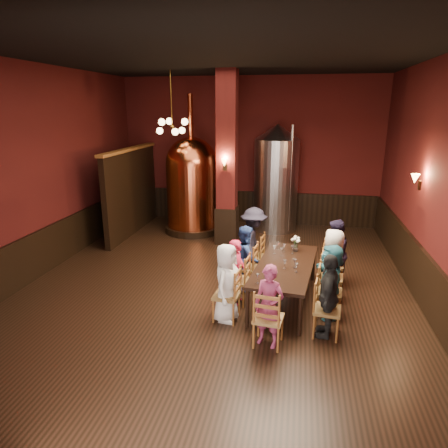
% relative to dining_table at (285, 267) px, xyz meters
% --- Properties ---
extents(room, '(10.00, 10.02, 4.50)m').
position_rel_dining_table_xyz_m(room, '(-1.41, 0.41, 1.56)').
color(room, black).
rests_on(room, ground).
extents(wainscot_right, '(0.08, 9.90, 1.00)m').
position_rel_dining_table_xyz_m(wainscot_right, '(2.55, 0.41, -0.19)').
color(wainscot_right, black).
rests_on(wainscot_right, ground).
extents(wainscot_back, '(7.90, 0.08, 1.00)m').
position_rel_dining_table_xyz_m(wainscot_back, '(-1.41, 5.37, -0.19)').
color(wainscot_back, black).
rests_on(wainscot_back, ground).
extents(wainscot_left, '(0.08, 9.90, 1.00)m').
position_rel_dining_table_xyz_m(wainscot_left, '(-5.37, 0.41, -0.19)').
color(wainscot_left, black).
rests_on(wainscot_left, ground).
extents(column, '(0.58, 0.58, 4.50)m').
position_rel_dining_table_xyz_m(column, '(-1.71, 3.21, 1.56)').
color(column, '#4A1110').
rests_on(column, ground).
extents(partition, '(0.22, 3.50, 2.40)m').
position_rel_dining_table_xyz_m(partition, '(-4.61, 3.61, 0.51)').
color(partition, black).
rests_on(partition, ground).
extents(pendant_cluster, '(0.90, 0.90, 1.70)m').
position_rel_dining_table_xyz_m(pendant_cluster, '(-3.21, 3.31, 2.41)').
color(pendant_cluster, '#A57226').
rests_on(pendant_cluster, room).
extents(sconce_wall, '(0.20, 0.20, 0.36)m').
position_rel_dining_table_xyz_m(sconce_wall, '(2.49, 1.21, 1.51)').
color(sconce_wall, black).
rests_on(sconce_wall, room).
extents(sconce_column, '(0.20, 0.20, 0.36)m').
position_rel_dining_table_xyz_m(sconce_column, '(-1.71, 2.91, 1.51)').
color(sconce_column, black).
rests_on(sconce_column, column).
extents(dining_table, '(1.27, 2.50, 0.75)m').
position_rel_dining_table_xyz_m(dining_table, '(0.00, 0.00, 0.00)').
color(dining_table, black).
rests_on(dining_table, ground).
extents(chair_0, '(0.51, 0.51, 0.92)m').
position_rel_dining_table_xyz_m(chair_0, '(-0.96, -0.90, -0.23)').
color(chair_0, '#975F26').
rests_on(chair_0, ground).
extents(person_0, '(0.55, 0.74, 1.39)m').
position_rel_dining_table_xyz_m(person_0, '(-0.96, -0.90, 0.01)').
color(person_0, white).
rests_on(person_0, ground).
extents(chair_1, '(0.51, 0.51, 0.92)m').
position_rel_dining_table_xyz_m(chair_1, '(-0.88, -0.23, -0.23)').
color(chair_1, '#975F26').
rests_on(chair_1, ground).
extents(person_1, '(0.32, 0.47, 1.26)m').
position_rel_dining_table_xyz_m(person_1, '(-0.88, -0.23, -0.06)').
color(person_1, '#C42143').
rests_on(person_1, ground).
extents(chair_2, '(0.51, 0.51, 0.92)m').
position_rel_dining_table_xyz_m(chair_2, '(-0.81, 0.42, -0.23)').
color(chair_2, '#975F26').
rests_on(chair_2, ground).
extents(person_2, '(0.45, 0.70, 1.33)m').
position_rel_dining_table_xyz_m(person_2, '(-0.81, 0.42, -0.02)').
color(person_2, navy).
rests_on(person_2, ground).
extents(chair_3, '(0.51, 0.51, 0.92)m').
position_rel_dining_table_xyz_m(chair_3, '(-0.73, 1.09, -0.23)').
color(chair_3, '#975F26').
rests_on(chair_3, ground).
extents(person_3, '(0.61, 1.01, 1.54)m').
position_rel_dining_table_xyz_m(person_3, '(-0.73, 1.09, 0.08)').
color(person_3, black).
rests_on(person_3, ground).
extents(chair_4, '(0.51, 0.51, 0.92)m').
position_rel_dining_table_xyz_m(chair_4, '(0.73, -1.09, -0.23)').
color(chair_4, '#975F26').
rests_on(chair_4, ground).
extents(person_4, '(0.48, 0.87, 1.41)m').
position_rel_dining_table_xyz_m(person_4, '(0.73, -1.09, 0.02)').
color(person_4, black).
rests_on(person_4, ground).
extents(chair_5, '(0.51, 0.51, 0.92)m').
position_rel_dining_table_xyz_m(chair_5, '(0.81, -0.42, -0.23)').
color(chair_5, '#975F26').
rests_on(chair_5, ground).
extents(person_5, '(0.48, 1.27, 1.34)m').
position_rel_dining_table_xyz_m(person_5, '(0.81, -0.42, -0.02)').
color(person_5, teal).
rests_on(person_5, ground).
extents(chair_6, '(0.51, 0.51, 0.92)m').
position_rel_dining_table_xyz_m(chair_6, '(0.88, 0.23, -0.23)').
color(chair_6, '#975F26').
rests_on(chair_6, ground).
extents(person_6, '(0.65, 0.80, 1.42)m').
position_rel_dining_table_xyz_m(person_6, '(0.88, 0.23, 0.02)').
color(person_6, white).
rests_on(person_6, ground).
extents(chair_7, '(0.51, 0.51, 0.92)m').
position_rel_dining_table_xyz_m(chair_7, '(0.96, 0.90, -0.23)').
color(chair_7, '#975F26').
rests_on(chair_7, ground).
extents(person_7, '(0.53, 0.76, 1.41)m').
position_rel_dining_table_xyz_m(person_7, '(0.96, 0.90, 0.02)').
color(person_7, '#201933').
rests_on(person_7, ground).
extents(chair_8, '(0.51, 0.51, 0.92)m').
position_rel_dining_table_xyz_m(chair_8, '(-0.18, -1.54, -0.23)').
color(chair_8, '#975F26').
rests_on(chair_8, ground).
extents(person_8, '(0.56, 0.47, 1.32)m').
position_rel_dining_table_xyz_m(person_8, '(-0.18, -1.54, -0.03)').
color(person_8, '#913056').
rests_on(person_8, ground).
extents(copper_kettle, '(1.81, 1.81, 3.94)m').
position_rel_dining_table_xyz_m(copper_kettle, '(-2.90, 4.04, 0.75)').
color(copper_kettle, black).
rests_on(copper_kettle, ground).
extents(steel_vessel, '(1.35, 1.35, 3.13)m').
position_rel_dining_table_xyz_m(steel_vessel, '(-0.51, 4.70, 0.88)').
color(steel_vessel, '#B2B2B7').
rests_on(steel_vessel, ground).
extents(rose_vase, '(0.19, 0.19, 0.32)m').
position_rel_dining_table_xyz_m(rose_vase, '(0.17, 0.76, 0.27)').
color(rose_vase, white).
rests_on(rose_vase, dining_table).
extents(wine_glass_0, '(0.07, 0.07, 0.17)m').
position_rel_dining_table_xyz_m(wine_glass_0, '(-0.18, 0.76, 0.15)').
color(wine_glass_0, white).
rests_on(wine_glass_0, dining_table).
extents(wine_glass_1, '(0.07, 0.07, 0.17)m').
position_rel_dining_table_xyz_m(wine_glass_1, '(-0.00, -0.21, 0.15)').
color(wine_glass_1, white).
rests_on(wine_glass_1, dining_table).
extents(wine_glass_2, '(0.07, 0.07, 0.17)m').
position_rel_dining_table_xyz_m(wine_glass_2, '(0.21, -0.35, 0.15)').
color(wine_glass_2, white).
rests_on(wine_glass_2, dining_table).
extents(wine_glass_3, '(0.07, 0.07, 0.17)m').
position_rel_dining_table_xyz_m(wine_glass_3, '(-0.09, 0.43, 0.15)').
color(wine_glass_3, white).
rests_on(wine_glass_3, dining_table).
extents(wine_glass_4, '(0.07, 0.07, 0.17)m').
position_rel_dining_table_xyz_m(wine_glass_4, '(-0.42, -0.94, 0.15)').
color(wine_glass_4, white).
rests_on(wine_glass_4, dining_table).
extents(wine_glass_5, '(0.07, 0.07, 0.17)m').
position_rel_dining_table_xyz_m(wine_glass_5, '(0.12, 0.59, 0.15)').
color(wine_glass_5, white).
rests_on(wine_glass_5, dining_table).
extents(wine_glass_6, '(0.07, 0.07, 0.17)m').
position_rel_dining_table_xyz_m(wine_glass_6, '(-0.06, 0.67, 0.15)').
color(wine_glass_6, white).
rests_on(wine_glass_6, dining_table).
extents(wine_glass_7, '(0.07, 0.07, 0.17)m').
position_rel_dining_table_xyz_m(wine_glass_7, '(-0.32, -0.79, 0.15)').
color(wine_glass_7, white).
rests_on(wine_glass_7, dining_table).
extents(wine_glass_8, '(0.07, 0.07, 0.17)m').
position_rel_dining_table_xyz_m(wine_glass_8, '(0.18, -0.15, 0.15)').
color(wine_glass_8, white).
rests_on(wine_glass_8, dining_table).
extents(wine_glass_9, '(0.07, 0.07, 0.17)m').
position_rel_dining_table_xyz_m(wine_glass_9, '(-0.24, 0.52, 0.15)').
color(wine_glass_9, white).
rests_on(wine_glass_9, dining_table).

